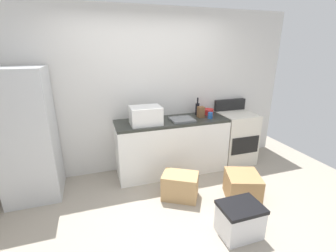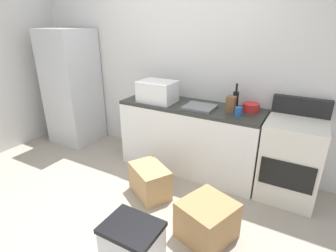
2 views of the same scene
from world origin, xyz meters
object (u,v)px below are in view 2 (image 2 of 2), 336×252
storage_bin (132,244)px  mixing_bowl (251,107)px  stove_oven (290,159)px  microwave (158,91)px  coffee_mug (238,111)px  knife_block (231,104)px  cardboard_box_medium (207,220)px  cardboard_box_large (150,181)px  refrigerator (72,88)px  wine_bottle (236,99)px

storage_bin → mixing_bowl: bearing=75.0°
stove_oven → microwave: size_ratio=2.39×
coffee_mug → microwave: bearing=178.1°
microwave → knife_block: (0.95, 0.07, -0.05)m
stove_oven → cardboard_box_medium: bearing=-117.7°
microwave → coffee_mug: (1.07, -0.04, -0.09)m
cardboard_box_large → knife_block: bearing=49.6°
refrigerator → knife_block: refrigerator is taller
microwave → coffee_mug: size_ratio=4.60×
coffee_mug → storage_bin: 1.73m
knife_block → storage_bin: (-0.26, -1.60, -0.80)m
refrigerator → mixing_bowl: size_ratio=9.36×
cardboard_box_medium → storage_bin: 0.71m
refrigerator → storage_bin: refrigerator is taller
coffee_mug → cardboard_box_medium: 1.21m
cardboard_box_medium → wine_bottle: bearing=97.4°
microwave → storage_bin: 1.88m
storage_bin → cardboard_box_medium: bearing=52.7°
knife_block → mixing_bowl: size_ratio=0.95×
wine_bottle → storage_bin: bearing=-98.8°
cardboard_box_large → cardboard_box_medium: size_ratio=1.05×
wine_bottle → cardboard_box_medium: (0.15, -1.20, -0.83)m
stove_oven → microwave: 1.76m
refrigerator → cardboard_box_large: 2.16m
mixing_bowl → cardboard_box_large: 1.45m
stove_oven → cardboard_box_large: 1.59m
cardboard_box_medium → coffee_mug: bearing=92.6°
cardboard_box_large → storage_bin: bearing=-65.8°
refrigerator → wine_bottle: size_ratio=5.93×
coffee_mug → knife_block: 0.16m
refrigerator → mixing_bowl: refrigerator is taller
coffee_mug → cardboard_box_medium: bearing=-87.4°
refrigerator → knife_block: size_ratio=9.88×
mixing_bowl → microwave: bearing=-170.0°
refrigerator → cardboard_box_medium: 2.98m
coffee_mug → cardboard_box_large: (-0.76, -0.66, -0.77)m
cardboard_box_medium → mixing_bowl: bearing=88.1°
wine_bottle → coffee_mug: wine_bottle is taller
knife_block → mixing_bowl: 0.25m
microwave → storage_bin: size_ratio=1.00×
stove_oven → cardboard_box_medium: (-0.55, -1.05, -0.28)m
refrigerator → storage_bin: (2.29, -1.56, -0.70)m
stove_oven → knife_block: (-0.72, -0.01, 0.52)m
mixing_bowl → storage_bin: (-0.47, -1.74, -0.75)m
stove_oven → mixing_bowl: stove_oven is taller
knife_block → cardboard_box_large: bearing=-130.4°
stove_oven → microwave: (-1.66, -0.08, 0.57)m
wine_bottle → mixing_bowl: wine_bottle is taller
coffee_mug → knife_block: size_ratio=0.56×
refrigerator → coffee_mug: 2.68m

